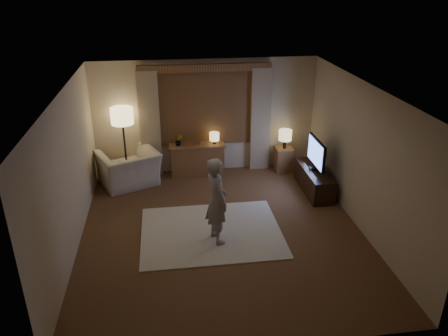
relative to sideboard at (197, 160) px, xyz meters
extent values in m
cube|color=brown|center=(0.23, -2.50, -0.36)|extent=(5.00, 5.50, 0.02)
cube|color=silver|center=(0.23, -2.50, 2.26)|extent=(5.00, 5.50, 0.02)
cube|color=beige|center=(0.23, 0.26, 0.95)|extent=(5.00, 0.02, 2.60)
cube|color=beige|center=(0.23, -5.26, 0.95)|extent=(5.00, 0.02, 2.60)
cube|color=beige|center=(-2.28, -2.50, 0.95)|extent=(0.02, 5.50, 2.60)
cube|color=beige|center=(2.74, -2.50, 0.95)|extent=(0.02, 5.50, 2.60)
cube|color=black|center=(0.23, 0.23, 1.20)|extent=(2.00, 0.01, 1.70)
cube|color=brown|center=(0.23, 0.22, 1.20)|extent=(2.08, 0.04, 1.78)
cube|color=tan|center=(-1.02, 0.15, 0.85)|extent=(0.45, 0.12, 2.40)
cube|color=tan|center=(1.48, 0.15, 0.85)|extent=(0.45, 0.12, 2.40)
cube|color=brown|center=(0.23, 0.17, 2.07)|extent=(2.90, 0.14, 0.16)
cube|color=#F3EACC|center=(0.04, -2.51, -0.34)|extent=(2.50, 2.00, 0.02)
cube|color=brown|center=(0.00, 0.00, 0.00)|extent=(1.20, 0.40, 0.70)
cube|color=brown|center=(0.00, 0.00, 0.45)|extent=(0.16, 0.02, 0.20)
imported|color=#999999|center=(-0.40, 0.00, 0.50)|extent=(0.17, 0.13, 0.30)
cylinder|color=black|center=(0.40, 0.00, 0.41)|extent=(0.08, 0.08, 0.12)
cylinder|color=#E8CA8B|center=(0.40, 0.00, 0.56)|extent=(0.22, 0.22, 0.18)
cylinder|color=black|center=(-1.59, 0.00, -0.33)|extent=(0.35, 0.35, 0.03)
cylinder|color=black|center=(-1.59, 0.00, 0.31)|extent=(0.04, 0.04, 1.32)
cylinder|color=#E8CA8B|center=(-1.59, 0.00, 1.13)|extent=(0.48, 0.48, 0.35)
imported|color=beige|center=(-1.52, -0.34, 0.04)|extent=(1.51, 1.43, 0.77)
cube|color=brown|center=(2.03, -0.05, -0.07)|extent=(0.40, 0.40, 0.56)
cylinder|color=black|center=(2.03, -0.05, 0.31)|extent=(0.08, 0.08, 0.20)
cylinder|color=#E8CA8B|center=(2.03, -0.05, 0.53)|extent=(0.30, 0.30, 0.24)
cube|color=black|center=(2.38, -1.19, -0.10)|extent=(0.45, 1.40, 0.50)
cube|color=black|center=(2.38, -1.19, 0.18)|extent=(0.23, 0.10, 0.06)
cube|color=black|center=(2.38, -1.19, 0.54)|extent=(0.05, 0.94, 0.57)
cube|color=#5D85FF|center=(2.35, -1.19, 0.54)|extent=(0.00, 0.87, 0.51)
imported|color=gray|center=(0.10, -2.78, 0.44)|extent=(0.51, 0.64, 1.54)
camera|label=1|loc=(-0.67, -9.19, 3.94)|focal=35.00mm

